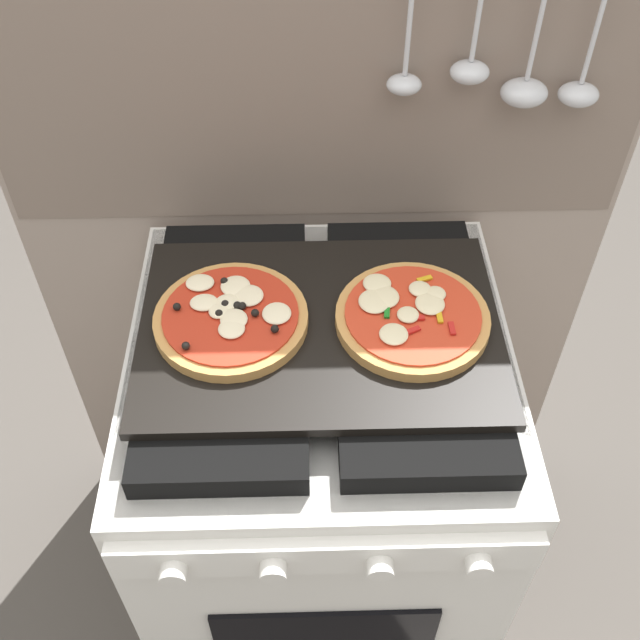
{
  "coord_description": "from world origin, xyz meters",
  "views": [
    {
      "loc": [
        -0.02,
        -0.76,
        1.74
      ],
      "look_at": [
        0.0,
        0.0,
        0.93
      ],
      "focal_mm": 42.22,
      "sensor_mm": 36.0,
      "label": 1
    }
  ],
  "objects_px": {
    "stove": "(320,488)",
    "pizza_left": "(231,317)",
    "pizza_right": "(411,315)",
    "baking_tray": "(320,328)"
  },
  "relations": [
    {
      "from": "pizza_left",
      "to": "pizza_right",
      "type": "xyz_separation_m",
      "value": [
        0.27,
        -0.0,
        -0.0
      ]
    },
    {
      "from": "stove",
      "to": "pizza_right",
      "type": "xyz_separation_m",
      "value": [
        0.14,
        0.01,
        0.48
      ]
    },
    {
      "from": "stove",
      "to": "pizza_left",
      "type": "xyz_separation_m",
      "value": [
        -0.13,
        0.01,
        0.48
      ]
    },
    {
      "from": "pizza_right",
      "to": "pizza_left",
      "type": "bearing_deg",
      "value": 179.27
    },
    {
      "from": "baking_tray",
      "to": "pizza_right",
      "type": "bearing_deg",
      "value": 1.78
    },
    {
      "from": "pizza_left",
      "to": "baking_tray",
      "type": "bearing_deg",
      "value": -3.3
    },
    {
      "from": "stove",
      "to": "pizza_right",
      "type": "relative_size",
      "value": 3.92
    },
    {
      "from": "baking_tray",
      "to": "pizza_left",
      "type": "height_order",
      "value": "pizza_left"
    },
    {
      "from": "pizza_right",
      "to": "stove",
      "type": "bearing_deg",
      "value": -177.53
    },
    {
      "from": "pizza_left",
      "to": "pizza_right",
      "type": "distance_m",
      "value": 0.27
    }
  ]
}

